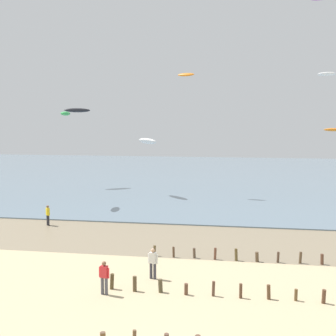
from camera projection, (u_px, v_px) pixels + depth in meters
wet_sand_strip at (201, 240)px, 31.60m from camera, size 120.00×8.87×0.01m
sea at (222, 175)px, 70.30m from camera, size 160.00×70.00×0.10m
groyne_mid at (209, 289)px, 21.54m from camera, size 12.08×0.36×0.82m
groyne_far at (286, 257)px, 26.55m from camera, size 15.75×0.34×0.80m
person_nearest_camera at (48, 215)px, 36.11m from camera, size 0.42×0.44×1.71m
person_mid_beach at (153, 262)px, 23.81m from camera, size 0.56×0.27×1.71m
person_by_waterline at (104, 277)px, 21.63m from camera, size 0.56×0.28×1.71m
kite_aloft_1 at (77, 110)px, 56.71m from camera, size 3.49×2.74×0.60m
kite_aloft_3 at (333, 130)px, 54.26m from camera, size 2.34×0.89×0.54m
kite_aloft_5 at (327, 74)px, 48.77m from camera, size 2.19×1.36×0.55m
kite_aloft_8 at (147, 141)px, 49.84m from camera, size 3.28×3.41×0.94m
kite_aloft_9 at (186, 75)px, 49.50m from camera, size 2.09×1.13×0.56m
kite_aloft_10 at (66, 114)px, 43.66m from camera, size 1.24×2.62×0.41m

